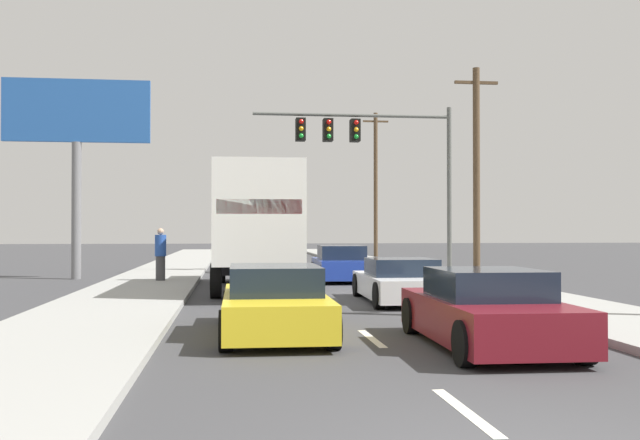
{
  "coord_description": "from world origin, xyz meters",
  "views": [
    {
      "loc": [
        -2.37,
        -5.3,
        1.86
      ],
      "look_at": [
        0.04,
        14.54,
        2.14
      ],
      "focal_mm": 40.62,
      "sensor_mm": 36.0,
      "label": 1
    }
  ],
  "objects_px": {
    "box_truck": "(255,222)",
    "car_white": "(401,282)",
    "utility_pole_mid": "(476,168)",
    "roadside_billboard": "(77,131)",
    "traffic_signal_mast": "(362,143)",
    "pedestrian_near_corner": "(161,254)",
    "car_yellow": "(274,303)",
    "utility_pole_far": "(376,183)",
    "car_maroon": "(486,311)",
    "car_blue": "(341,265)"
  },
  "relations": [
    {
      "from": "pedestrian_near_corner",
      "to": "car_maroon",
      "type": "bearing_deg",
      "value": -65.42
    },
    {
      "from": "car_yellow",
      "to": "traffic_signal_mast",
      "type": "bearing_deg",
      "value": 74.79
    },
    {
      "from": "car_blue",
      "to": "car_maroon",
      "type": "bearing_deg",
      "value": -89.66
    },
    {
      "from": "car_blue",
      "to": "car_white",
      "type": "height_order",
      "value": "car_blue"
    },
    {
      "from": "traffic_signal_mast",
      "to": "car_white",
      "type": "bearing_deg",
      "value": -95.5
    },
    {
      "from": "car_white",
      "to": "utility_pole_mid",
      "type": "bearing_deg",
      "value": 61.16
    },
    {
      "from": "car_yellow",
      "to": "utility_pole_mid",
      "type": "relative_size",
      "value": 0.55
    },
    {
      "from": "car_blue",
      "to": "pedestrian_near_corner",
      "type": "height_order",
      "value": "pedestrian_near_corner"
    },
    {
      "from": "car_maroon",
      "to": "traffic_signal_mast",
      "type": "relative_size",
      "value": 0.51
    },
    {
      "from": "utility_pole_mid",
      "to": "traffic_signal_mast",
      "type": "bearing_deg",
      "value": 155.68
    },
    {
      "from": "roadside_billboard",
      "to": "car_blue",
      "type": "bearing_deg",
      "value": -13.56
    },
    {
      "from": "box_truck",
      "to": "traffic_signal_mast",
      "type": "height_order",
      "value": "traffic_signal_mast"
    },
    {
      "from": "traffic_signal_mast",
      "to": "pedestrian_near_corner",
      "type": "height_order",
      "value": "traffic_signal_mast"
    },
    {
      "from": "car_yellow",
      "to": "utility_pole_far",
      "type": "bearing_deg",
      "value": 75.95
    },
    {
      "from": "car_blue",
      "to": "car_yellow",
      "type": "bearing_deg",
      "value": -103.65
    },
    {
      "from": "car_maroon",
      "to": "utility_pole_far",
      "type": "height_order",
      "value": "utility_pole_far"
    },
    {
      "from": "roadside_billboard",
      "to": "pedestrian_near_corner",
      "type": "xyz_separation_m",
      "value": [
        3.44,
        -3.16,
        -4.58
      ]
    },
    {
      "from": "traffic_signal_mast",
      "to": "roadside_billboard",
      "type": "height_order",
      "value": "roadside_billboard"
    },
    {
      "from": "car_yellow",
      "to": "car_blue",
      "type": "height_order",
      "value": "car_blue"
    },
    {
      "from": "car_white",
      "to": "car_blue",
      "type": "bearing_deg",
      "value": 92.97
    },
    {
      "from": "car_white",
      "to": "roadside_billboard",
      "type": "xyz_separation_m",
      "value": [
        -10.18,
        10.03,
        5.1
      ]
    },
    {
      "from": "traffic_signal_mast",
      "to": "roadside_billboard",
      "type": "bearing_deg",
      "value": -170.16
    },
    {
      "from": "car_white",
      "to": "traffic_signal_mast",
      "type": "distance_m",
      "value": 13.06
    },
    {
      "from": "car_white",
      "to": "pedestrian_near_corner",
      "type": "bearing_deg",
      "value": 134.5
    },
    {
      "from": "utility_pole_mid",
      "to": "pedestrian_near_corner",
      "type": "xyz_separation_m",
      "value": [
        -12.26,
        -3.16,
        -3.33
      ]
    },
    {
      "from": "box_truck",
      "to": "car_white",
      "type": "height_order",
      "value": "box_truck"
    },
    {
      "from": "utility_pole_mid",
      "to": "utility_pole_far",
      "type": "bearing_deg",
      "value": 89.56
    },
    {
      "from": "car_blue",
      "to": "roadside_billboard",
      "type": "distance_m",
      "value": 11.25
    },
    {
      "from": "car_yellow",
      "to": "car_blue",
      "type": "distance_m",
      "value": 13.43
    },
    {
      "from": "utility_pole_mid",
      "to": "roadside_billboard",
      "type": "bearing_deg",
      "value": 179.98
    },
    {
      "from": "box_truck",
      "to": "car_white",
      "type": "distance_m",
      "value": 5.47
    },
    {
      "from": "traffic_signal_mast",
      "to": "pedestrian_near_corner",
      "type": "xyz_separation_m",
      "value": [
        -7.9,
        -5.13,
        -4.53
      ]
    },
    {
      "from": "utility_pole_far",
      "to": "car_white",
      "type": "bearing_deg",
      "value": -100.2
    },
    {
      "from": "utility_pole_mid",
      "to": "pedestrian_near_corner",
      "type": "relative_size",
      "value": 4.75
    },
    {
      "from": "car_white",
      "to": "utility_pole_mid",
      "type": "relative_size",
      "value": 0.53
    },
    {
      "from": "utility_pole_mid",
      "to": "utility_pole_far",
      "type": "distance_m",
      "value": 21.59
    },
    {
      "from": "car_blue",
      "to": "pedestrian_near_corner",
      "type": "bearing_deg",
      "value": -172.77
    },
    {
      "from": "car_white",
      "to": "utility_pole_far",
      "type": "relative_size",
      "value": 0.44
    },
    {
      "from": "car_blue",
      "to": "car_maroon",
      "type": "relative_size",
      "value": 0.97
    },
    {
      "from": "box_truck",
      "to": "roadside_billboard",
      "type": "distance_m",
      "value": 9.72
    },
    {
      "from": "box_truck",
      "to": "car_maroon",
      "type": "relative_size",
      "value": 2.11
    },
    {
      "from": "utility_pole_mid",
      "to": "car_maroon",
      "type": "bearing_deg",
      "value": -108.7
    },
    {
      "from": "car_maroon",
      "to": "utility_pole_far",
      "type": "bearing_deg",
      "value": 81.22
    },
    {
      "from": "car_yellow",
      "to": "utility_pole_far",
      "type": "relative_size",
      "value": 0.46
    },
    {
      "from": "roadside_billboard",
      "to": "pedestrian_near_corner",
      "type": "distance_m",
      "value": 6.55
    },
    {
      "from": "box_truck",
      "to": "traffic_signal_mast",
      "type": "bearing_deg",
      "value": 59.82
    },
    {
      "from": "box_truck",
      "to": "utility_pole_mid",
      "type": "relative_size",
      "value": 1.08
    },
    {
      "from": "car_maroon",
      "to": "roadside_billboard",
      "type": "relative_size",
      "value": 0.57
    },
    {
      "from": "car_white",
      "to": "car_maroon",
      "type": "relative_size",
      "value": 1.03
    },
    {
      "from": "car_white",
      "to": "pedestrian_near_corner",
      "type": "relative_size",
      "value": 2.5
    }
  ]
}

